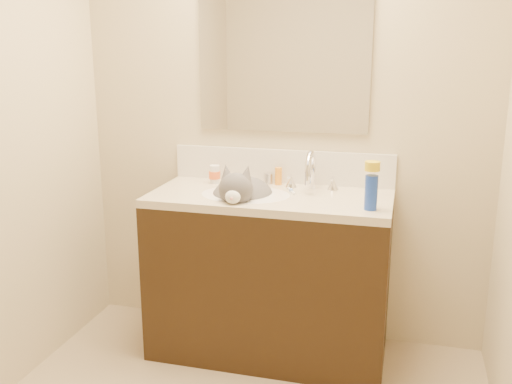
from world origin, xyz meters
The scene contains 16 objects.
room_shell centered at (0.00, 0.00, 1.49)m, with size 2.24×2.54×2.52m.
vanity_cabinet centered at (0.00, 0.97, 0.41)m, with size 1.20×0.55×0.82m, color black.
counter_slab centered at (0.00, 0.97, 0.84)m, with size 1.20×0.55×0.04m, color beige.
basin centered at (-0.12, 0.94, 0.79)m, with size 0.45×0.36×0.14m, color white.
faucet centered at (0.18, 1.11, 0.95)m, with size 0.28×0.20×0.21m.
cat centered at (-0.14, 0.95, 0.84)m, with size 0.38×0.46×0.34m.
backsplash centered at (0.00, 1.24, 0.95)m, with size 1.20×0.02×0.18m, color silver.
mirror centered at (0.00, 1.24, 1.54)m, with size 0.90×0.02×0.80m, color white.
pill_bottle centered at (-0.35, 1.13, 0.91)m, with size 0.05×0.05×0.10m, color white.
pill_label centered at (-0.35, 1.13, 0.91)m, with size 0.06×0.06×0.04m, color orange.
silver_jar centered at (-0.06, 1.19, 0.89)m, with size 0.05×0.05×0.06m, color #B7B7BC.
amber_bottle centered at (-0.01, 1.18, 0.91)m, with size 0.04×0.04×0.09m, color orange.
toothbrush centered at (0.09, 1.05, 0.86)m, with size 0.01×0.13×0.01m, color white.
toothbrush_head centered at (0.09, 1.05, 0.87)m, with size 0.01×0.03×0.01m, color #6F96EC.
spray_can centered at (0.50, 0.82, 0.94)m, with size 0.06×0.06×0.16m, color #193AB2.
spray_cap centered at (0.50, 0.82, 1.06)m, with size 0.07×0.07×0.04m, color yellow.
Camera 1 is at (0.64, -1.70, 1.58)m, focal length 40.00 mm.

